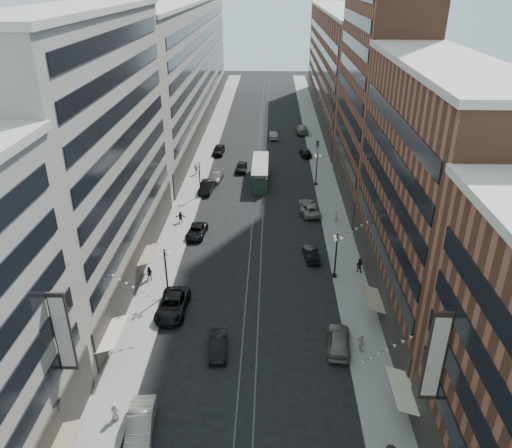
# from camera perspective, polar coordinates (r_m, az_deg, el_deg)

# --- Properties ---
(ground) EXTENTS (220.00, 220.00, 0.00)m
(ground) POSITION_cam_1_polar(r_m,az_deg,el_deg) (82.77, 0.45, 4.50)
(ground) COLOR black
(ground) RESTS_ON ground
(sidewalk_west) EXTENTS (4.00, 180.00, 0.15)m
(sidewalk_west) POSITION_cam_1_polar(r_m,az_deg,el_deg) (92.95, -6.24, 6.91)
(sidewalk_west) COLOR gray
(sidewalk_west) RESTS_ON ground
(sidewalk_east) EXTENTS (4.00, 180.00, 0.15)m
(sidewalk_east) POSITION_cam_1_polar(r_m,az_deg,el_deg) (92.54, 7.48, 6.75)
(sidewalk_east) COLOR gray
(sidewalk_east) RESTS_ON ground
(rail_west) EXTENTS (0.12, 180.00, 0.02)m
(rail_west) POSITION_cam_1_polar(r_m,az_deg,el_deg) (92.13, 0.17, 6.84)
(rail_west) COLOR #2D2D33
(rail_west) RESTS_ON ground
(rail_east) EXTENTS (0.12, 180.00, 0.02)m
(rail_east) POSITION_cam_1_polar(r_m,az_deg,el_deg) (92.10, 1.04, 6.83)
(rail_east) COLOR #2D2D33
(rail_east) RESTS_ON ground
(building_west_mid) EXTENTS (8.00, 36.00, 28.00)m
(building_west_mid) POSITION_cam_1_polar(r_m,az_deg,el_deg) (55.79, -18.09, 7.40)
(building_west_mid) COLOR gray
(building_west_mid) RESTS_ON ground
(building_west_far) EXTENTS (8.00, 90.00, 26.00)m
(building_west_far) POSITION_cam_1_polar(r_m,az_deg,el_deg) (115.67, -7.92, 17.32)
(building_west_far) COLOR gray
(building_west_far) RESTS_ON ground
(building_east_mid) EXTENTS (8.00, 30.00, 24.00)m
(building_east_mid) POSITION_cam_1_polar(r_m,az_deg,el_deg) (50.94, 19.10, 3.03)
(building_east_mid) COLOR brown
(building_east_mid) RESTS_ON ground
(building_east_tower) EXTENTS (8.00, 26.00, 42.00)m
(building_east_tower) POSITION_cam_1_polar(r_m,az_deg,el_deg) (74.96, 14.23, 18.07)
(building_east_tower) COLOR brown
(building_east_tower) RESTS_ON ground
(building_east_far) EXTENTS (8.00, 72.00, 24.00)m
(building_east_far) POSITION_cam_1_polar(r_m,az_deg,el_deg) (124.12, 9.25, 17.39)
(building_east_far) COLOR brown
(building_east_far) RESTS_ON ground
(lamppost_sw_far) EXTENTS (1.03, 1.14, 5.52)m
(lamppost_sw_far) POSITION_cam_1_polar(r_m,az_deg,el_deg) (53.86, -10.25, -5.23)
(lamppost_sw_far) COLOR black
(lamppost_sw_far) RESTS_ON sidewalk_west
(lamppost_sw_mid) EXTENTS (1.03, 1.14, 5.52)m
(lamppost_sw_mid) POSITION_cam_1_polar(r_m,az_deg,el_deg) (77.74, -6.45, 5.28)
(lamppost_sw_mid) COLOR black
(lamppost_sw_mid) RESTS_ON sidewalk_west
(lamppost_se_far) EXTENTS (1.03, 1.14, 5.52)m
(lamppost_se_far) POSITION_cam_1_polar(r_m,az_deg,el_deg) (56.66, 9.13, -3.42)
(lamppost_se_far) COLOR black
(lamppost_se_far) RESTS_ON sidewalk_east
(lamppost_se_mid) EXTENTS (1.03, 1.14, 5.52)m
(lamppost_se_mid) POSITION_cam_1_polar(r_m,az_deg,el_deg) (81.98, 6.94, 6.39)
(lamppost_se_mid) COLOR black
(lamppost_se_mid) RESTS_ON sidewalk_east
(streetcar) EXTENTS (2.63, 11.89, 3.29)m
(streetcar) POSITION_cam_1_polar(r_m,az_deg,el_deg) (83.76, 0.48, 5.88)
(streetcar) COLOR #24392C
(streetcar) RESTS_ON ground
(car_1) EXTENTS (2.39, 5.45, 1.74)m
(car_1) POSITION_cam_1_polar(r_m,az_deg,el_deg) (41.28, -13.06, -21.40)
(car_1) COLOR gray
(car_1) RESTS_ON ground
(car_2) EXTENTS (3.02, 6.26, 1.72)m
(car_2) POSITION_cam_1_polar(r_m,az_deg,el_deg) (52.35, -9.51, -9.13)
(car_2) COLOR black
(car_2) RESTS_ON ground
(car_4) EXTENTS (2.66, 5.42, 1.78)m
(car_4) POSITION_cam_1_polar(r_m,az_deg,el_deg) (47.85, 9.45, -13.00)
(car_4) COLOR #65625A
(car_4) RESTS_ON ground
(car_5) EXTENTS (1.86, 4.52, 1.46)m
(car_5) POSITION_cam_1_polar(r_m,az_deg,el_deg) (47.09, -4.36, -13.68)
(car_5) COLOR black
(car_5) RESTS_ON ground
(pedestrian_1) EXTENTS (0.82, 0.56, 1.54)m
(pedestrian_1) POSITION_cam_1_polar(r_m,az_deg,el_deg) (42.53, -15.84, -19.92)
(pedestrian_1) COLOR #BBB09B
(pedestrian_1) RESTS_ON sidewalk_west
(pedestrian_2) EXTENTS (0.88, 0.64, 1.63)m
(pedestrian_2) POSITION_cam_1_polar(r_m,az_deg,el_deg) (57.74, -12.08, -5.55)
(pedestrian_2) COLOR black
(pedestrian_2) RESTS_ON sidewalk_west
(pedestrian_4) EXTENTS (0.80, 1.12, 1.75)m
(pedestrian_4) POSITION_cam_1_polar(r_m,az_deg,el_deg) (47.76, 11.96, -13.15)
(pedestrian_4) COLOR beige
(pedestrian_4) RESTS_ON sidewalk_east
(car_7) EXTENTS (2.73, 5.10, 1.36)m
(car_7) POSITION_cam_1_polar(r_m,az_deg,el_deg) (66.55, -6.81, -0.83)
(car_7) COLOR black
(car_7) RESTS_ON ground
(car_8) EXTENTS (2.52, 4.97, 1.38)m
(car_8) POSITION_cam_1_polar(r_m,az_deg,el_deg) (84.54, -4.58, 5.40)
(car_8) COLOR gray
(car_8) RESTS_ON ground
(car_9) EXTENTS (2.30, 5.13, 1.71)m
(car_9) POSITION_cam_1_polar(r_m,az_deg,el_deg) (97.70, -4.31, 8.46)
(car_9) COLOR black
(car_9) RESTS_ON ground
(car_10) EXTENTS (1.98, 4.47, 1.43)m
(car_10) POSITION_cam_1_polar(r_m,az_deg,el_deg) (61.18, 6.30, -3.38)
(car_10) COLOR black
(car_10) RESTS_ON ground
(car_11) EXTENTS (2.42, 5.14, 1.42)m
(car_11) POSITION_cam_1_polar(r_m,az_deg,el_deg) (73.79, 5.84, 2.10)
(car_11) COLOR #67635B
(car_11) RESTS_ON ground
(car_12) EXTENTS (2.38, 4.92, 1.38)m
(car_12) POSITION_cam_1_polar(r_m,az_deg,el_deg) (96.94, 5.69, 8.15)
(car_12) COLOR black
(car_12) RESTS_ON ground
(car_13) EXTENTS (2.06, 4.69, 1.57)m
(car_13) POSITION_cam_1_polar(r_m,az_deg,el_deg) (88.56, -1.68, 6.54)
(car_13) COLOR black
(car_13) RESTS_ON ground
(car_14) EXTENTS (1.88, 4.73, 1.53)m
(car_14) POSITION_cam_1_polar(r_m,az_deg,el_deg) (107.15, 1.99, 10.10)
(car_14) COLOR gray
(car_14) RESTS_ON ground
(pedestrian_5) EXTENTS (1.49, 0.60, 1.56)m
(pedestrian_5) POSITION_cam_1_polar(r_m,az_deg,el_deg) (70.21, -8.62, 0.80)
(pedestrian_5) COLOR black
(pedestrian_5) RESTS_ON sidewalk_west
(pedestrian_6) EXTENTS (1.15, 0.65, 1.87)m
(pedestrian_6) POSITION_cam_1_polar(r_m,az_deg,el_deg) (87.39, -6.83, 6.28)
(pedestrian_6) COLOR gray
(pedestrian_6) RESTS_ON sidewalk_west
(pedestrian_7) EXTENTS (0.98, 0.80, 1.78)m
(pedestrian_7) POSITION_cam_1_polar(r_m,az_deg,el_deg) (59.10, 11.71, -4.62)
(pedestrian_7) COLOR black
(pedestrian_7) RESTS_ON sidewalk_east
(pedestrian_8) EXTENTS (0.79, 0.77, 1.83)m
(pedestrian_8) POSITION_cam_1_polar(r_m,az_deg,el_deg) (70.25, 9.10, 0.90)
(pedestrian_8) COLOR #B2A994
(pedestrian_8) RESTS_ON sidewalk_east
(pedestrian_9) EXTENTS (1.29, 0.65, 1.91)m
(pedestrian_9) POSITION_cam_1_polar(r_m,az_deg,el_deg) (100.00, 7.04, 8.91)
(pedestrian_9) COLOR black
(pedestrian_9) RESTS_ON sidewalk_east
(car_extra_0) EXTENTS (2.36, 5.42, 1.73)m
(car_extra_0) POSITION_cam_1_polar(r_m,az_deg,el_deg) (80.16, -5.63, 4.28)
(car_extra_0) COLOR black
(car_extra_0) RESTS_ON ground
(car_extra_1) EXTENTS (3.07, 6.35, 1.78)m
(car_extra_1) POSITION_cam_1_polar(r_m,az_deg,el_deg) (111.67, 5.23, 10.76)
(car_extra_1) COLOR slate
(car_extra_1) RESTS_ON ground
(car_extra_2) EXTENTS (2.93, 5.52, 1.48)m
(car_extra_2) POSITION_cam_1_polar(r_m,az_deg,el_deg) (72.61, 6.23, 1.69)
(car_extra_2) COLOR gray
(car_extra_2) RESTS_ON ground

